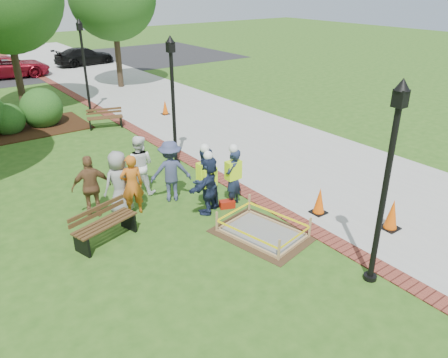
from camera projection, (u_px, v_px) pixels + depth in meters
ground at (237, 237)px, 10.80m from camera, size 100.00×100.00×0.00m
sidewalk at (190, 113)px, 20.81m from camera, size 6.00×60.00×0.02m
brick_edging at (127, 125)px, 19.05m from camera, size 0.50×60.00×0.03m
mulch_bed at (0, 134)px, 17.93m from camera, size 7.00×3.00×0.05m
wet_concrete_pad at (263, 226)px, 10.82m from camera, size 2.13×2.60×0.55m
bench_near at (106, 231)px, 10.52m from camera, size 1.69×0.96×0.87m
bench_far at (106, 122)px, 18.67m from camera, size 1.55×0.90×0.80m
cone_front at (392, 215)px, 10.97m from camera, size 0.42×0.42×0.84m
cone_back at (319, 201)px, 11.73m from camera, size 0.39×0.39×0.77m
cone_far at (165, 108)px, 20.47m from camera, size 0.35×0.35×0.69m
toolbox at (227, 204)px, 12.15m from camera, size 0.48×0.37×0.21m
lamp_near at (388, 172)px, 8.25m from camera, size 0.28×0.28×4.26m
lamp_mid at (173, 92)px, 14.10m from camera, size 0.28×0.28×4.26m
lamp_far at (84, 59)px, 19.94m from camera, size 0.28×0.28×4.26m
shrub_c at (11, 133)px, 18.15m from camera, size 1.33×1.33×1.33m
shrub_d at (44, 125)px, 19.09m from camera, size 1.77×1.77×1.77m
casual_person_a at (119, 183)px, 11.61m from camera, size 0.60×0.43×1.76m
casual_person_b at (132, 185)px, 11.56m from camera, size 0.60×0.46×1.68m
casual_person_c at (139, 165)px, 12.67m from camera, size 0.67×0.65×1.78m
casual_person_d at (91, 187)px, 11.41m from camera, size 0.62×0.47×1.72m
casual_person_e at (171, 171)px, 12.27m from camera, size 0.67×0.57×1.78m
hivis_worker_a at (209, 182)px, 11.63m from camera, size 0.62×0.55×1.77m
hivis_worker_b at (233, 175)px, 11.97m from camera, size 0.63×0.54×1.82m
hivis_worker_c at (205, 178)px, 11.70m from camera, size 0.64×0.50×1.93m
parked_car_c at (12, 77)px, 28.47m from camera, size 2.64×4.73×1.46m
parked_car_d at (86, 65)px, 32.64m from camera, size 2.39×4.44×1.38m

